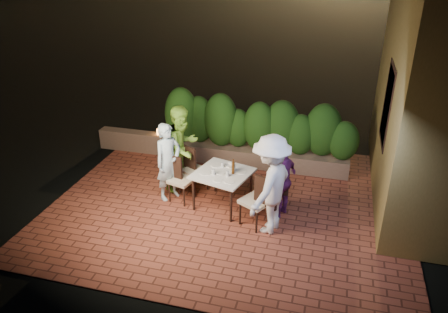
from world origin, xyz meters
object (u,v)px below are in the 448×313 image
at_px(dining_table, 223,189).
at_px(beer_bottle, 233,166).
at_px(chair_left_front, 181,179).
at_px(diner_purple, 282,180).
at_px(diner_blue, 168,162).
at_px(diner_white, 270,185).
at_px(chair_right_front, 256,200).
at_px(chair_right_back, 267,192).
at_px(parapet_lamp, 159,132).
at_px(bowl, 229,165).
at_px(chair_left_back, 195,170).
at_px(diner_green, 182,148).

bearing_deg(dining_table, beer_bottle, 5.04).
relative_size(chair_left_front, diner_purple, 0.65).
xyz_separation_m(chair_left_front, diner_blue, (-0.28, 0.04, 0.34)).
xyz_separation_m(chair_left_front, diner_white, (1.89, -0.56, 0.46)).
height_order(chair_right_front, diner_blue, diner_blue).
bearing_deg(beer_bottle, chair_right_back, -2.03).
xyz_separation_m(diner_purple, parapet_lamp, (-3.35, 1.98, -0.17)).
bearing_deg(dining_table, diner_white, -28.87).
xyz_separation_m(dining_table, bowl, (0.06, 0.29, 0.40)).
height_order(chair_right_back, diner_purple, diner_purple).
relative_size(beer_bottle, diner_white, 0.16).
relative_size(dining_table, chair_left_back, 1.06).
bearing_deg(parapet_lamp, diner_green, -51.02).
xyz_separation_m(dining_table, diner_green, (-1.02, 0.55, 0.54)).
relative_size(diner_green, diner_purple, 1.24).
relative_size(beer_bottle, chair_right_front, 0.29).
distance_m(chair_left_back, diner_purple, 1.97).
bearing_deg(chair_right_front, diner_blue, 13.41).
bearing_deg(diner_purple, chair_left_back, -80.18).
relative_size(chair_left_back, chair_right_back, 1.04).
distance_m(chair_right_front, diner_white, 0.50).
height_order(chair_left_front, parapet_lamp, chair_left_front).
xyz_separation_m(dining_table, beer_bottle, (0.20, 0.02, 0.53)).
distance_m(bowl, diner_purple, 1.14).
bearing_deg(beer_bottle, dining_table, -174.96).
height_order(chair_left_back, chair_right_back, chair_left_back).
bearing_deg(chair_right_back, diner_purple, -177.96).
xyz_separation_m(chair_left_back, diner_blue, (-0.40, -0.43, 0.34)).
xyz_separation_m(diner_green, diner_white, (2.05, -1.12, 0.02)).
bearing_deg(diner_green, diner_white, -97.55).
relative_size(chair_right_back, diner_white, 0.49).
bearing_deg(bowl, chair_left_front, -162.38).
xyz_separation_m(chair_right_front, chair_right_back, (0.14, 0.46, -0.07)).
relative_size(bowl, diner_purple, 0.12).
relative_size(diner_blue, diner_white, 0.87).
bearing_deg(chair_right_front, beer_bottle, -12.93).
bearing_deg(chair_left_back, dining_table, -4.79).
height_order(chair_left_back, parapet_lamp, chair_left_back).
relative_size(dining_table, chair_left_front, 1.06).
height_order(chair_right_back, diner_white, diner_white).
height_order(diner_green, parapet_lamp, diner_green).
bearing_deg(diner_green, diner_blue, -171.99).
distance_m(chair_right_front, diner_blue, 1.98).
relative_size(bowl, chair_right_front, 0.17).
distance_m(dining_table, diner_purple, 1.22).
bearing_deg(diner_white, dining_table, -101.99).
distance_m(chair_right_front, diner_purple, 0.66).
bearing_deg(chair_left_front, diner_purple, 15.49).
height_order(dining_table, diner_blue, diner_blue).
distance_m(chair_left_front, chair_right_back, 1.76).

